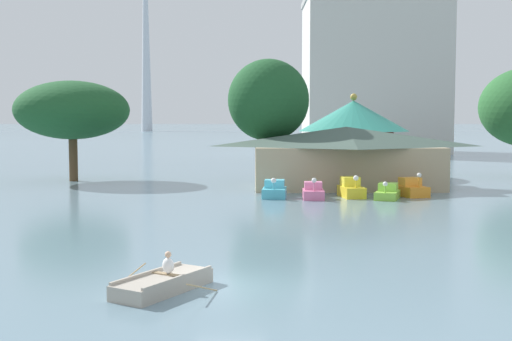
% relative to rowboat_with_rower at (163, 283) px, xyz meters
% --- Properties ---
extents(ground_plane, '(2000.00, 2000.00, 0.00)m').
position_rel_rowboat_with_rower_xyz_m(ground_plane, '(2.18, 0.69, -0.28)').
color(ground_plane, slate).
extents(rowboat_with_rower, '(3.52, 3.97, 1.30)m').
position_rel_rowboat_with_rower_xyz_m(rowboat_with_rower, '(0.00, 0.00, 0.00)').
color(rowboat_with_rower, '#ADA393').
rests_on(rowboat_with_rower, ground).
extents(pedal_boat_cyan, '(1.92, 2.71, 1.55)m').
position_rel_rowboat_with_rower_xyz_m(pedal_boat_cyan, '(4.66, 26.26, 0.25)').
color(pedal_boat_cyan, '#4CB7CC').
rests_on(pedal_boat_cyan, ground).
extents(pedal_boat_pink, '(1.59, 2.51, 1.61)m').
position_rel_rowboat_with_rower_xyz_m(pedal_boat_pink, '(7.44, 25.53, 0.22)').
color(pedal_boat_pink, pink).
rests_on(pedal_boat_pink, ground).
extents(pedal_boat_yellow, '(1.81, 2.98, 1.71)m').
position_rel_rowboat_with_rower_xyz_m(pedal_boat_yellow, '(10.35, 26.57, 0.32)').
color(pedal_boat_yellow, yellow).
rests_on(pedal_boat_yellow, ground).
extents(pedal_boat_lime, '(2.41, 3.22, 1.37)m').
position_rel_rowboat_with_rower_xyz_m(pedal_boat_lime, '(12.81, 25.42, 0.17)').
color(pedal_boat_lime, '#8CCC3F').
rests_on(pedal_boat_lime, ground).
extents(pedal_boat_orange, '(2.31, 2.78, 1.84)m').
position_rel_rowboat_with_rower_xyz_m(pedal_boat_orange, '(14.92, 26.95, 0.29)').
color(pedal_boat_orange, orange).
rests_on(pedal_boat_orange, ground).
extents(boathouse, '(16.36, 9.03, 5.13)m').
position_rel_rowboat_with_rower_xyz_m(boathouse, '(10.90, 33.14, 2.41)').
color(boathouse, tan).
rests_on(boathouse, ground).
extents(green_roof_pavilion, '(10.92, 10.92, 8.32)m').
position_rel_rowboat_with_rower_xyz_m(green_roof_pavilion, '(13.17, 43.71, 4.14)').
color(green_roof_pavilion, '#993328').
rests_on(green_roof_pavilion, ground).
extents(shoreline_tree_tall_left, '(10.53, 10.53, 9.32)m').
position_rel_rowboat_with_rower_xyz_m(shoreline_tree_tall_left, '(-13.64, 39.59, 6.31)').
color(shoreline_tree_tall_left, brown).
rests_on(shoreline_tree_tall_left, ground).
extents(shoreline_tree_mid, '(7.21, 7.21, 11.08)m').
position_rel_rowboat_with_rower_xyz_m(shoreline_tree_mid, '(4.50, 36.77, 7.16)').
color(shoreline_tree_mid, brown).
rests_on(shoreline_tree_mid, ground).
extents(background_building_block, '(24.10, 16.60, 27.07)m').
position_rel_rowboat_with_rower_xyz_m(background_building_block, '(24.34, 93.05, 13.28)').
color(background_building_block, beige).
rests_on(background_building_block, ground).
extents(distant_broadcast_tower, '(9.26, 9.26, 150.19)m').
position_rel_rowboat_with_rower_xyz_m(distant_broadcast_tower, '(-50.71, 317.55, 65.10)').
color(distant_broadcast_tower, silver).
rests_on(distant_broadcast_tower, ground).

